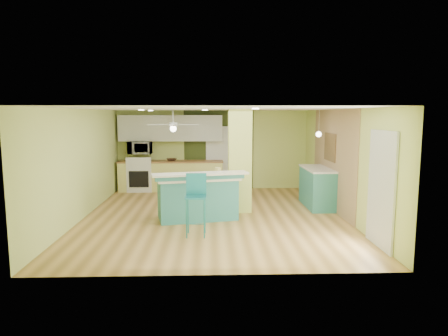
{
  "coord_description": "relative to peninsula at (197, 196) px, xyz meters",
  "views": [
    {
      "loc": [
        -0.06,
        -9.18,
        2.38
      ],
      "look_at": [
        0.26,
        0.4,
        1.08
      ],
      "focal_mm": 32.0,
      "sensor_mm": 36.0,
      "label": 1
    }
  ],
  "objects": [
    {
      "name": "wall_back",
      "position": [
        0.37,
        3.73,
        0.73
      ],
      "size": [
        6.0,
        0.01,
        2.5
      ],
      "primitive_type": "cube",
      "color": "#CDDE77",
      "rests_on": "floor"
    },
    {
      "name": "ceiling_fan",
      "position": [
        -0.73,
        2.23,
        1.56
      ],
      "size": [
        1.41,
        1.41,
        0.61
      ],
      "color": "silver",
      "rests_on": "ceiling"
    },
    {
      "name": "floor",
      "position": [
        0.37,
        0.23,
        -0.52
      ],
      "size": [
        6.0,
        7.0,
        0.01
      ],
      "primitive_type": "cube",
      "color": "olive",
      "rests_on": "ground"
    },
    {
      "name": "stove",
      "position": [
        -1.88,
        3.42,
        -0.06
      ],
      "size": [
        0.76,
        0.66,
        1.08
      ],
      "color": "white",
      "rests_on": "floor"
    },
    {
      "name": "interior_door",
      "position": [
        0.57,
        3.69,
        0.48
      ],
      "size": [
        0.82,
        0.05,
        2.0
      ],
      "primitive_type": "cube",
      "color": "white",
      "rests_on": "floor"
    },
    {
      "name": "kitchen_run",
      "position": [
        -0.93,
        3.43,
        -0.04
      ],
      "size": [
        3.25,
        0.63,
        0.94
      ],
      "color": "#EAE67A",
      "rests_on": "floor"
    },
    {
      "name": "wall_front",
      "position": [
        0.37,
        -3.28,
        0.73
      ],
      "size": [
        6.0,
        0.01,
        2.5
      ],
      "primitive_type": "cube",
      "color": "#CDDE77",
      "rests_on": "floor"
    },
    {
      "name": "wall_decor",
      "position": [
        3.33,
        1.03,
        1.03
      ],
      "size": [
        0.03,
        0.9,
        0.7
      ],
      "primitive_type": "cube",
      "color": "brown",
      "rests_on": "wood_panel"
    },
    {
      "name": "wood_panel",
      "position": [
        3.36,
        0.83,
        0.73
      ],
      "size": [
        0.02,
        3.4,
        2.5
      ],
      "primitive_type": "cube",
      "color": "#997857",
      "rests_on": "floor"
    },
    {
      "name": "french_door",
      "position": [
        3.34,
        -2.07,
        0.53
      ],
      "size": [
        0.04,
        1.08,
        2.1
      ],
      "primitive_type": "cube",
      "color": "silver",
      "rests_on": "floor"
    },
    {
      "name": "microwave",
      "position": [
        -1.88,
        3.43,
        0.83
      ],
      "size": [
        0.7,
        0.48,
        0.39
      ],
      "primitive_type": "imported",
      "color": "silver",
      "rests_on": "wall_back"
    },
    {
      "name": "upper_cabinets",
      "position": [
        -0.93,
        3.55,
        1.43
      ],
      "size": [
        3.2,
        0.34,
        0.8
      ],
      "primitive_type": "cube",
      "color": "silver",
      "rests_on": "wall_back"
    },
    {
      "name": "peninsula",
      "position": [
        0.0,
        0.0,
        0.0
      ],
      "size": [
        2.15,
        1.5,
        1.12
      ],
      "rotation": [
        0.0,
        0.0,
        0.21
      ],
      "color": "teal",
      "rests_on": "floor"
    },
    {
      "name": "column",
      "position": [
        1.02,
        0.73,
        0.73
      ],
      "size": [
        0.55,
        0.55,
        2.5
      ],
      "primitive_type": "cube",
      "color": "#C7D562",
      "rests_on": "floor"
    },
    {
      "name": "wall_right",
      "position": [
        3.37,
        0.23,
        0.73
      ],
      "size": [
        0.01,
        7.0,
        2.5
      ],
      "primitive_type": "cube",
      "color": "#CDDE77",
      "rests_on": "floor"
    },
    {
      "name": "pendant_lamp",
      "position": [
        3.02,
        0.98,
        1.37
      ],
      "size": [
        0.14,
        0.14,
        0.69
      ],
      "color": "silver",
      "rests_on": "ceiling"
    },
    {
      "name": "bar_stool",
      "position": [
        0.02,
        -1.23,
        0.3
      ],
      "size": [
        0.41,
        0.41,
        1.22
      ],
      "rotation": [
        0.0,
        0.0,
        -0.03
      ],
      "color": "teal",
      "rests_on": "floor"
    },
    {
      "name": "olive_accent",
      "position": [
        0.57,
        3.72,
        0.73
      ],
      "size": [
        2.2,
        0.02,
        2.5
      ],
      "primitive_type": "cube",
      "color": "#38441B",
      "rests_on": "floor"
    },
    {
      "name": "fruit_bowl",
      "position": [
        -0.9,
        3.38,
        0.46
      ],
      "size": [
        0.39,
        0.39,
        0.08
      ],
      "primitive_type": "imported",
      "rotation": [
        0.0,
        0.0,
        0.29
      ],
      "color": "#3C2618",
      "rests_on": "kitchen_run"
    },
    {
      "name": "ceiling",
      "position": [
        0.37,
        0.23,
        1.99
      ],
      "size": [
        6.0,
        7.0,
        0.01
      ],
      "primitive_type": "cube",
      "color": "white",
      "rests_on": "wall_back"
    },
    {
      "name": "side_counter",
      "position": [
        3.07,
        1.11,
        -0.01
      ],
      "size": [
        0.67,
        1.57,
        1.01
      ],
      "color": "teal",
      "rests_on": "floor"
    },
    {
      "name": "canister",
      "position": [
        0.47,
        0.17,
        0.55
      ],
      "size": [
        0.13,
        0.13,
        0.19
      ],
      "primitive_type": "cylinder",
      "color": "yellow",
      "rests_on": "peninsula"
    },
    {
      "name": "wall_left",
      "position": [
        -2.64,
        0.23,
        0.73
      ],
      "size": [
        0.01,
        7.0,
        2.5
      ],
      "primitive_type": "cube",
      "color": "#CDDE77",
      "rests_on": "floor"
    }
  ]
}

